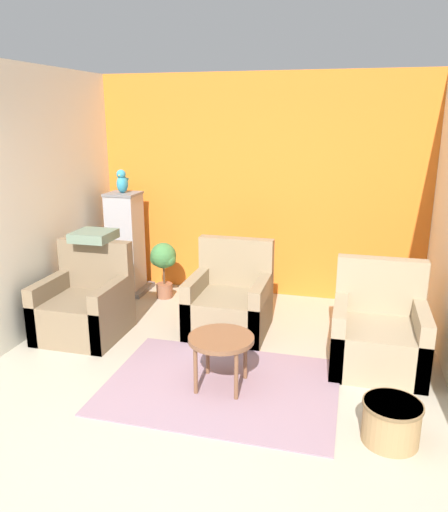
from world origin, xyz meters
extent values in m
plane|color=#B2A893|center=(0.00, 0.00, 0.00)|extent=(20.00, 20.00, 0.00)
cube|color=orange|center=(0.00, 3.47, 1.39)|extent=(4.25, 0.06, 2.78)
cube|color=silver|center=(-2.10, 1.72, 1.39)|extent=(0.06, 3.44, 2.78)
cube|color=gray|center=(0.16, 1.01, 0.01)|extent=(1.99, 1.45, 0.01)
cylinder|color=brown|center=(0.16, 1.01, 0.45)|extent=(0.56, 0.56, 0.04)
cylinder|color=brown|center=(-0.01, 0.83, 0.22)|extent=(0.04, 0.04, 0.43)
cylinder|color=brown|center=(0.34, 0.83, 0.22)|extent=(0.04, 0.04, 0.43)
cylinder|color=brown|center=(-0.01, 1.18, 0.22)|extent=(0.04, 0.04, 0.43)
cylinder|color=brown|center=(0.34, 1.18, 0.22)|extent=(0.04, 0.04, 0.43)
cube|color=#7A664C|center=(-1.52, 1.64, 0.21)|extent=(0.83, 0.81, 0.43)
cube|color=#7A664C|center=(-1.52, 1.98, 0.70)|extent=(0.83, 0.14, 0.54)
cube|color=#7A664C|center=(-1.88, 1.64, 0.31)|extent=(0.12, 0.81, 0.62)
cube|color=#7A664C|center=(-1.17, 1.64, 0.31)|extent=(0.12, 0.81, 0.62)
cube|color=#9E896B|center=(1.47, 1.70, 0.21)|extent=(0.83, 0.81, 0.43)
cube|color=#9E896B|center=(1.47, 2.04, 0.70)|extent=(0.83, 0.14, 0.54)
cube|color=#9E896B|center=(1.12, 1.70, 0.31)|extent=(0.12, 0.81, 0.62)
cube|color=#9E896B|center=(1.83, 1.70, 0.31)|extent=(0.12, 0.81, 0.62)
cube|color=#8E7A5B|center=(-0.06, 2.13, 0.21)|extent=(0.83, 0.81, 0.43)
cube|color=#8E7A5B|center=(-0.06, 2.47, 0.70)|extent=(0.83, 0.14, 0.54)
cube|color=#8E7A5B|center=(-0.41, 2.13, 0.31)|extent=(0.12, 0.81, 0.62)
cube|color=#8E7A5B|center=(0.30, 2.13, 0.31)|extent=(0.12, 0.81, 0.62)
cube|color=slate|center=(-1.68, 3.06, 0.03)|extent=(0.55, 0.55, 0.06)
cube|color=#A8A8AD|center=(-1.68, 3.06, 0.68)|extent=(0.38, 0.38, 1.23)
cube|color=slate|center=(-1.68, 3.06, 1.31)|extent=(0.40, 0.40, 0.03)
ellipsoid|color=teal|center=(-1.68, 3.06, 1.43)|extent=(0.14, 0.17, 0.22)
sphere|color=teal|center=(-1.68, 3.04, 1.56)|extent=(0.12, 0.12, 0.12)
cone|color=gold|center=(-1.68, 2.98, 1.55)|extent=(0.05, 0.05, 0.05)
cone|color=teal|center=(-1.68, 3.14, 1.41)|extent=(0.07, 0.14, 0.19)
cylinder|color=brown|center=(-1.12, 2.95, 0.09)|extent=(0.20, 0.20, 0.18)
cylinder|color=brown|center=(-1.12, 2.95, 0.32)|extent=(0.02, 0.02, 0.26)
sphere|color=#427F42|center=(-1.12, 2.95, 0.56)|extent=(0.33, 0.33, 0.33)
sphere|color=#427F42|center=(-1.21, 2.98, 0.50)|extent=(0.20, 0.20, 0.20)
sphere|color=#427F42|center=(-1.04, 2.92, 0.52)|extent=(0.18, 0.18, 0.18)
cylinder|color=#A37F51|center=(1.54, 0.59, 0.16)|extent=(0.40, 0.40, 0.31)
cylinder|color=brown|center=(1.54, 0.59, 0.30)|extent=(0.42, 0.42, 0.02)
cube|color=slate|center=(-1.52, 1.98, 1.02)|extent=(0.41, 0.41, 0.10)
camera|label=1|loc=(1.17, -2.72, 2.28)|focal=35.00mm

